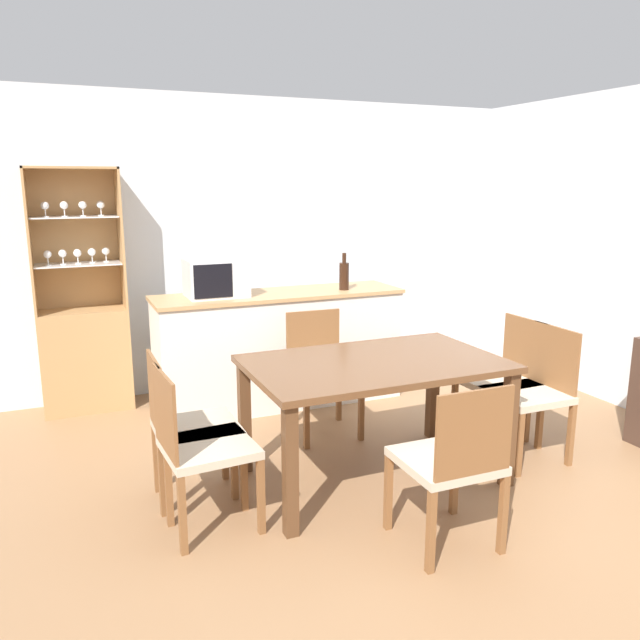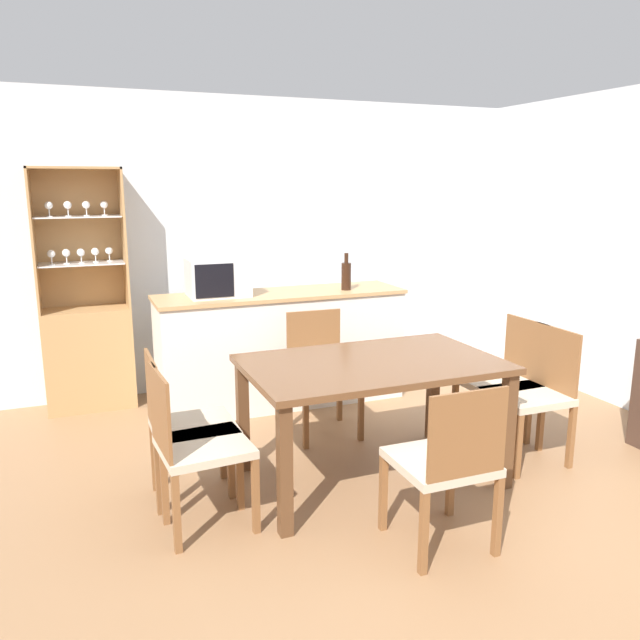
{
  "view_description": "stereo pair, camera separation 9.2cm",
  "coord_description": "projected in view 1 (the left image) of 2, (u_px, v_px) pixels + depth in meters",
  "views": [
    {
      "loc": [
        -1.67,
        -2.8,
        1.81
      ],
      "look_at": [
        0.03,
        1.17,
        0.86
      ],
      "focal_mm": 35.0,
      "sensor_mm": 36.0,
      "label": 1
    },
    {
      "loc": [
        -1.58,
        -2.83,
        1.81
      ],
      "look_at": [
        0.03,
        1.17,
        0.86
      ],
      "focal_mm": 35.0,
      "sensor_mm": 36.0,
      "label": 2
    }
  ],
  "objects": [
    {
      "name": "kitchen_counter",
      "position": [
        280.0,
        348.0,
        5.18
      ],
      "size": [
        2.04,
        0.56,
        0.94
      ],
      "color": "silver",
      "rests_on": "ground_plane"
    },
    {
      "name": "ground_plane",
      "position": [
        395.0,
        509.0,
        3.54
      ],
      "size": [
        18.0,
        18.0,
        0.0
      ],
      "primitive_type": "plane",
      "color": "#936B47"
    },
    {
      "name": "display_cabinet",
      "position": [
        84.0,
        340.0,
        5.03
      ],
      "size": [
        0.68,
        0.35,
        1.94
      ],
      "color": "tan",
      "rests_on": "ground_plane"
    },
    {
      "name": "dining_table",
      "position": [
        374.0,
        376.0,
        3.78
      ],
      "size": [
        1.53,
        0.94,
        0.76
      ],
      "color": "brown",
      "rests_on": "ground_plane"
    },
    {
      "name": "dining_chair_head_far",
      "position": [
        321.0,
        372.0,
        4.56
      ],
      "size": [
        0.47,
        0.47,
        0.89
      ],
      "rotation": [
        0.0,
        0.0,
        3.1
      ],
      "color": "#C1B299",
      "rests_on": "ground_plane"
    },
    {
      "name": "wall_back",
      "position": [
        253.0,
        244.0,
        5.63
      ],
      "size": [
        6.8,
        0.06,
        2.55
      ],
      "color": "silver",
      "rests_on": "ground_plane"
    },
    {
      "name": "dining_chair_side_right_near",
      "position": [
        532.0,
        392.0,
        4.13
      ],
      "size": [
        0.46,
        0.46,
        0.89
      ],
      "rotation": [
        0.0,
        0.0,
        1.55
      ],
      "color": "#C1B299",
      "rests_on": "ground_plane"
    },
    {
      "name": "dining_chair_side_left_far",
      "position": [
        189.0,
        427.0,
        3.53
      ],
      "size": [
        0.46,
        0.46,
        0.89
      ],
      "rotation": [
        0.0,
        0.0,
        -1.57
      ],
      "color": "#C1B299",
      "rests_on": "ground_plane"
    },
    {
      "name": "dining_chair_side_left_near",
      "position": [
        200.0,
        446.0,
        3.27
      ],
      "size": [
        0.49,
        0.49,
        0.89
      ],
      "rotation": [
        0.0,
        0.0,
        -1.5
      ],
      "color": "#C1B299",
      "rests_on": "ground_plane"
    },
    {
      "name": "microwave",
      "position": [
        216.0,
        278.0,
        4.87
      ],
      "size": [
        0.46,
        0.36,
        0.3
      ],
      "color": "silver",
      "rests_on": "kitchen_counter"
    },
    {
      "name": "wine_bottle",
      "position": [
        344.0,
        275.0,
        5.18
      ],
      "size": [
        0.08,
        0.08,
        0.31
      ],
      "color": "black",
      "rests_on": "kitchen_counter"
    },
    {
      "name": "dining_chair_head_near",
      "position": [
        451.0,
        462.0,
        3.09
      ],
      "size": [
        0.46,
        0.46,
        0.89
      ],
      "rotation": [
        0.0,
        0.0,
        -0.01
      ],
      "color": "#C1B299",
      "rests_on": "ground_plane"
    },
    {
      "name": "dining_chair_side_right_far",
      "position": [
        503.0,
        380.0,
        4.38
      ],
      "size": [
        0.46,
        0.46,
        0.89
      ],
      "rotation": [
        0.0,
        0.0,
        1.59
      ],
      "color": "#C1B299",
      "rests_on": "ground_plane"
    }
  ]
}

